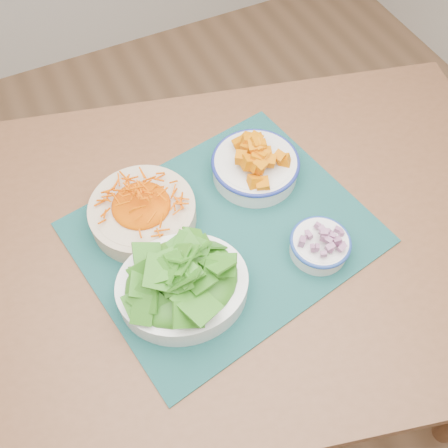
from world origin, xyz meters
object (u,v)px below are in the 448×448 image
object	(u,v)px
table	(233,256)
squash_bowl	(256,162)
carrot_bowl	(142,209)
onion_bowl	(320,243)
lettuce_bowl	(182,281)
placemat	(224,232)

from	to	relation	value
table	squash_bowl	bearing A→B (deg)	61.67
carrot_bowl	squash_bowl	xyz separation A→B (m)	(0.27, 0.01, 0.01)
squash_bowl	onion_bowl	bearing A→B (deg)	-84.37
squash_bowl	onion_bowl	xyz separation A→B (m)	(0.02, -0.23, -0.01)
squash_bowl	table	bearing A→B (deg)	-132.86
carrot_bowl	onion_bowl	bearing A→B (deg)	-37.77
lettuce_bowl	placemat	bearing A→B (deg)	48.01
table	carrot_bowl	xyz separation A→B (m)	(-0.16, 0.11, 0.13)
table	lettuce_bowl	bearing A→B (deg)	-136.71
squash_bowl	lettuce_bowl	distance (m)	0.33
lettuce_bowl	onion_bowl	xyz separation A→B (m)	(0.28, -0.03, -0.02)
placemat	onion_bowl	distance (m)	0.20
lettuce_bowl	table	bearing A→B (deg)	41.25
table	squash_bowl	size ratio (longest dim) A/B	7.55
table	lettuce_bowl	size ratio (longest dim) A/B	5.11
carrot_bowl	squash_bowl	world-z (taller)	squash_bowl
table	placemat	bearing A→B (deg)	158.08
table	onion_bowl	world-z (taller)	onion_bowl
table	onion_bowl	size ratio (longest dim) A/B	10.52
placemat	onion_bowl	xyz separation A→B (m)	(0.15, -0.12, 0.03)
onion_bowl	squash_bowl	bearing A→B (deg)	95.63
squash_bowl	onion_bowl	world-z (taller)	squash_bowl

